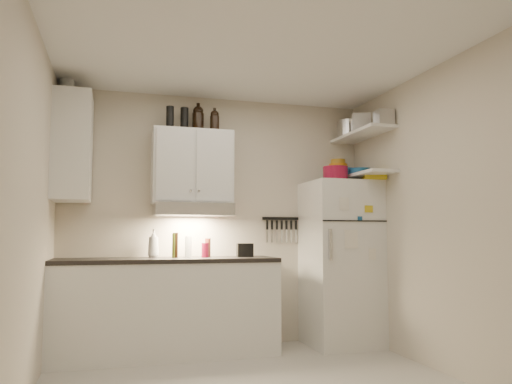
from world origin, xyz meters
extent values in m
cube|color=white|center=(0.00, 0.00, 2.61)|extent=(3.20, 3.00, 0.02)
cube|color=beige|center=(0.00, 1.51, 1.30)|extent=(3.20, 0.02, 2.60)
cube|color=beige|center=(-1.61, 0.00, 1.30)|extent=(0.02, 3.00, 2.60)
cube|color=beige|center=(1.61, 0.00, 1.30)|extent=(0.02, 3.00, 2.60)
cube|color=white|center=(-0.55, 1.20, 0.44)|extent=(2.10, 0.60, 0.88)
cube|color=black|center=(-0.55, 1.20, 0.90)|extent=(2.10, 0.62, 0.04)
cube|color=white|center=(-0.30, 1.33, 1.83)|extent=(0.80, 0.33, 0.75)
cube|color=white|center=(-1.44, 1.20, 1.95)|extent=(0.33, 0.55, 1.00)
cube|color=silver|center=(-0.30, 1.27, 1.39)|extent=(0.76, 0.46, 0.12)
cube|color=white|center=(1.25, 1.16, 0.85)|extent=(0.70, 0.68, 1.70)
cube|color=white|center=(1.45, 1.02, 2.20)|extent=(0.30, 0.95, 0.03)
cube|color=white|center=(1.45, 1.02, 1.76)|extent=(0.30, 0.95, 0.03)
cube|color=black|center=(0.70, 1.49, 1.32)|extent=(0.42, 0.02, 0.03)
cylinder|color=maroon|center=(1.16, 1.06, 1.77)|extent=(0.28, 0.28, 0.15)
cube|color=gold|center=(1.52, 0.92, 1.75)|extent=(0.30, 0.33, 0.09)
cylinder|color=silver|center=(1.25, 1.08, 1.74)|extent=(0.06, 0.06, 0.09)
cylinder|color=silver|center=(1.45, 1.31, 2.31)|extent=(0.32, 0.32, 0.19)
cube|color=#AAAAAD|center=(1.42, 0.98, 2.31)|extent=(0.24, 0.22, 0.19)
cube|color=#AAAAAD|center=(1.51, 0.67, 2.30)|extent=(0.18, 0.18, 0.16)
cylinder|color=navy|center=(1.41, 1.38, 1.83)|extent=(0.26, 0.26, 0.10)
cylinder|color=orange|center=(1.38, 1.46, 1.91)|extent=(0.21, 0.21, 0.06)
cylinder|color=#BF8921|center=(1.38, 1.46, 1.97)|extent=(0.16, 0.16, 0.05)
cylinder|color=navy|center=(1.42, 1.02, 1.80)|extent=(0.31, 0.31, 0.06)
cylinder|color=black|center=(-0.38, 1.33, 2.32)|extent=(0.11, 0.11, 0.23)
cylinder|color=black|center=(-0.54, 1.27, 2.31)|extent=(0.08, 0.08, 0.22)
cylinder|color=silver|center=(-1.51, 1.25, 2.54)|extent=(0.14, 0.14, 0.18)
imported|color=white|center=(-0.67, 1.36, 1.07)|extent=(0.12, 0.12, 0.31)
cylinder|color=#57261A|center=(-0.14, 1.32, 1.01)|extent=(0.06, 0.06, 0.19)
cylinder|color=#4A5715|center=(-0.48, 1.23, 1.04)|extent=(0.05, 0.05, 0.24)
cylinder|color=black|center=(-0.47, 1.23, 1.04)|extent=(0.07, 0.07, 0.24)
cylinder|color=silver|center=(-0.33, 1.32, 1.02)|extent=(0.09, 0.09, 0.21)
cylinder|color=maroon|center=(-0.18, 1.23, 0.99)|extent=(0.07, 0.07, 0.14)
cube|color=black|center=(0.23, 1.24, 0.99)|extent=(0.17, 0.13, 0.14)
camera|label=1|loc=(-1.06, -3.66, 1.13)|focal=35.00mm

